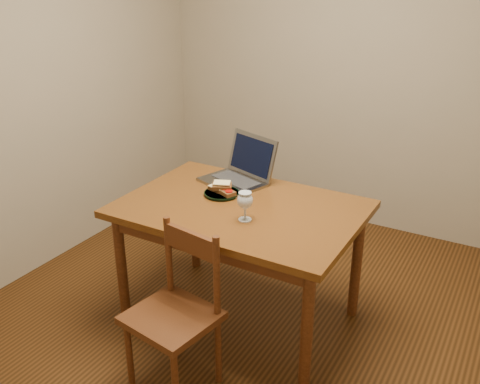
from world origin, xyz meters
The scene contains 11 objects.
floor centered at (0.00, 0.00, -0.01)m, with size 3.20×3.20×0.02m, color black.
back_wall centered at (0.00, 1.61, 1.30)m, with size 3.20×0.02×2.60m, color gray.
left_wall centered at (-1.61, 0.00, 1.30)m, with size 0.02×3.20×2.60m, color gray.
table centered at (-0.08, -0.02, 0.65)m, with size 1.30×0.90×0.74m.
chair centered at (-0.09, -0.64, 0.46)m, with size 0.45×0.43×0.42m.
plate centered at (-0.25, 0.05, 0.75)m, with size 0.20×0.20×0.02m, color black.
sandwich_cheese centered at (-0.28, 0.06, 0.77)m, with size 0.10×0.06×0.03m, color #381E0C, non-canonical shape.
sandwich_tomato centered at (-0.21, 0.04, 0.77)m, with size 0.11×0.06×0.03m, color #381E0C, non-canonical shape.
sandwich_top centered at (-0.25, 0.06, 0.80)m, with size 0.11×0.06×0.03m, color #381E0C, non-canonical shape.
milk_glass centered at (0.03, -0.16, 0.82)m, with size 0.08×0.08×0.16m, color white, non-canonical shape.
laptop centered at (-0.26, 0.30, 0.81)m, with size 0.46×0.44×0.27m.
Camera 1 is at (1.23, -2.33, 1.97)m, focal length 40.00 mm.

